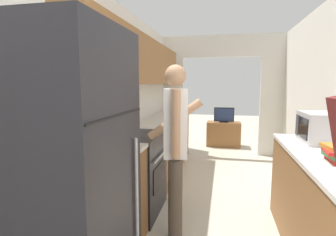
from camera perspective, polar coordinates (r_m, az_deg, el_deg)
name	(u,v)px	position (r m, az deg, el deg)	size (l,w,h in m)	color
wall_left	(118,85)	(3.29, -10.78, 7.00)	(0.38, 7.30, 2.50)	silver
wall_far_with_doorway	(221,87)	(5.69, 11.41, 6.70)	(2.90, 0.06, 2.50)	silver
counter_left	(156,150)	(4.15, -2.62, -7.02)	(0.62, 3.72, 0.92)	brown
refrigerator	(65,178)	(1.79, -21.56, -12.11)	(0.76, 0.78, 1.83)	black
range_oven	(133,173)	(3.15, -7.54, -11.72)	(0.66, 0.78, 1.06)	black
person	(175,150)	(2.42, 1.58, -6.98)	(0.54, 0.42, 1.67)	#4C4238
microwave	(323,128)	(2.99, 30.73, -1.83)	(0.40, 0.48, 0.30)	#B7B7BC
tv_cabinet	(223,134)	(6.48, 11.99, -3.42)	(0.80, 0.42, 0.58)	brown
television	(224,115)	(6.37, 12.10, 0.62)	(0.47, 0.16, 0.36)	black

